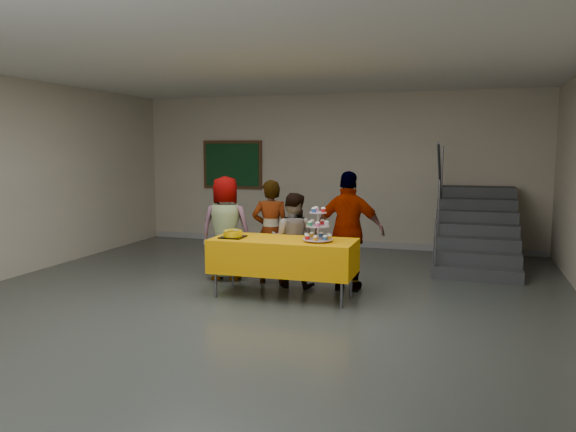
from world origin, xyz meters
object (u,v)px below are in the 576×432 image
bake_table (283,255)px  cupcake_stand (318,229)px  bear_cake (233,233)px  schoolchild_c (293,240)px  schoolchild_a (226,228)px  schoolchild_d (349,231)px  schoolchild_b (271,232)px  noticeboard (232,165)px  staircase (476,234)px

bake_table → cupcake_stand: cupcake_stand is taller
bear_cake → schoolchild_c: (0.63, 0.65, -0.16)m
bake_table → schoolchild_a: schoolchild_a is taller
schoolchild_d → schoolchild_b: bearing=-5.7°
schoolchild_c → noticeboard: bearing=-55.5°
cupcake_stand → schoolchild_a: 1.78m
cupcake_stand → schoolchild_a: schoolchild_a is taller
schoolchild_a → schoolchild_c: bearing=164.2°
bear_cake → cupcake_stand: bearing=1.9°
bear_cake → schoolchild_b: bearing=71.6°
bake_table → schoolchild_a: 1.35m
bear_cake → schoolchild_d: bearing=25.6°
schoolchild_c → staircase: bearing=-134.4°
staircase → schoolchild_b: bearing=-139.6°
cupcake_stand → bear_cake: bearing=-178.1°
cupcake_stand → schoolchild_b: (-0.89, 0.74, -0.18)m
cupcake_stand → bear_cake: cupcake_stand is taller
cupcake_stand → schoolchild_d: schoolchild_d is taller
cupcake_stand → schoolchild_c: (-0.52, 0.62, -0.27)m
bear_cake → bake_table: bearing=7.4°
bake_table → staircase: size_ratio=0.78×
schoolchild_a → schoolchild_c: (1.08, -0.15, -0.10)m
schoolchild_b → schoolchild_c: bearing=148.2°
staircase → noticeboard: size_ratio=1.85×
staircase → schoolchild_a: bearing=-145.9°
schoolchild_c → staircase: 3.58m
staircase → bake_table: bearing=-128.0°
schoolchild_d → staircase: bearing=-124.6°
bake_table → schoolchild_b: 0.83m
bake_table → schoolchild_d: size_ratio=1.15×
schoolchild_d → staircase: staircase is taller
bear_cake → schoolchild_b: 0.83m
bake_table → bear_cake: bear_cake is taller
noticeboard → schoolchild_d: bearing=-47.0°
bear_cake → schoolchild_c: bearing=46.2°
cupcake_stand → bear_cake: (-1.15, -0.04, -0.10)m
schoolchild_a → staircase: size_ratio=0.64×
cupcake_stand → schoolchild_b: bearing=140.1°
schoolchild_b → staircase: size_ratio=0.63×
bake_table → cupcake_stand: bearing=-6.1°
schoolchild_c → bear_cake: bearing=46.0°
bake_table → schoolchild_c: schoolchild_c is taller
bear_cake → staircase: (3.12, 3.22, -0.34)m
schoolchild_b → schoolchild_d: 1.17m
schoolchild_a → schoolchild_d: size_ratio=0.94×
bear_cake → schoolchild_c: 0.92m
bear_cake → noticeboard: 4.47m
bear_cake → schoolchild_b: schoolchild_b is taller
schoolchild_b → noticeboard: noticeboard is taller
noticeboard → schoolchild_c: bearing=-55.3°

